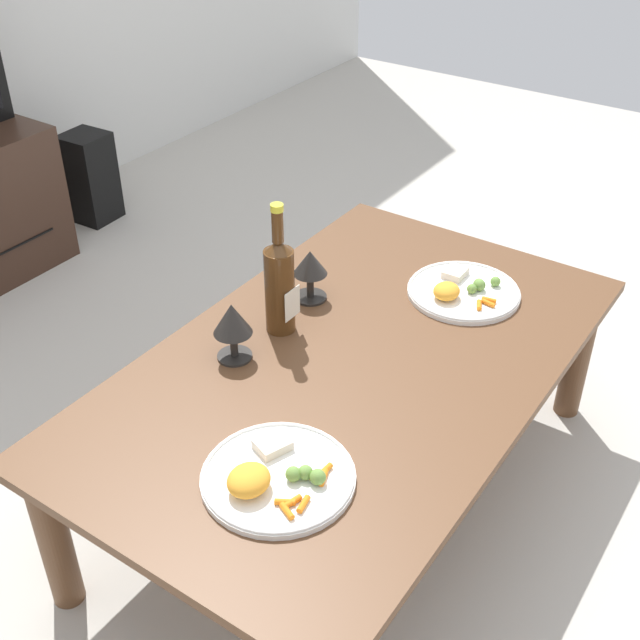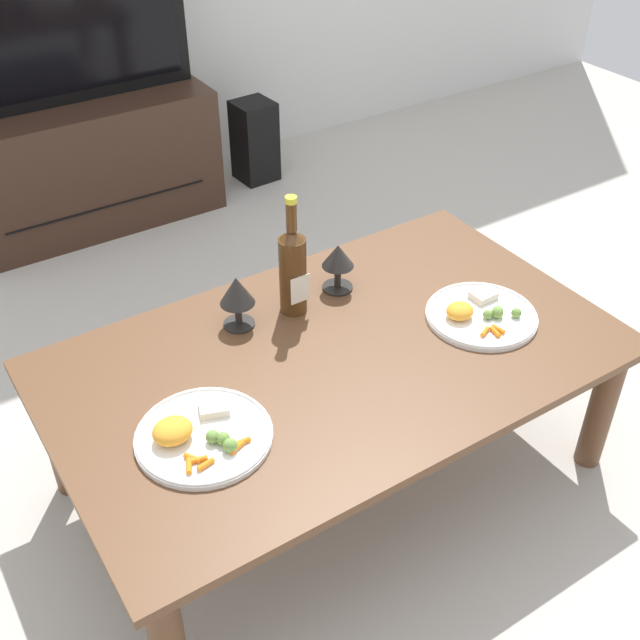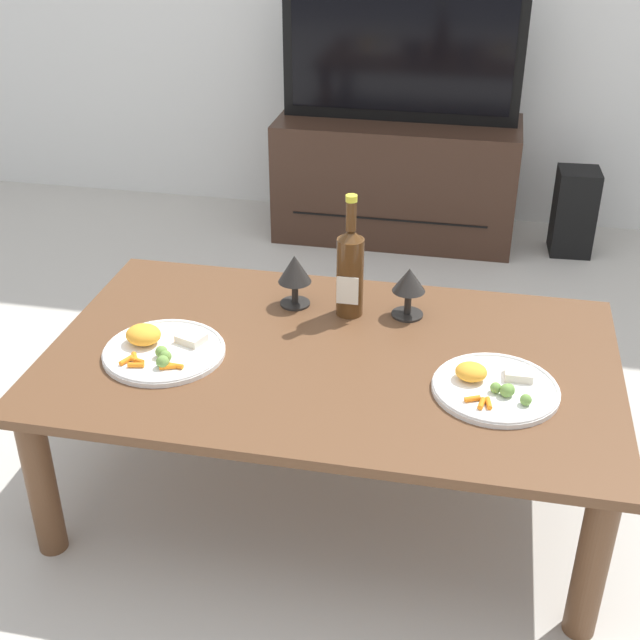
# 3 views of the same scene
# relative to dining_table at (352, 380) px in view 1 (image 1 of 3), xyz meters

# --- Properties ---
(ground_plane) EXTENTS (6.40, 6.40, 0.00)m
(ground_plane) POSITION_rel_dining_table_xyz_m (0.00, 0.00, -0.37)
(ground_plane) COLOR #B7B2A8
(dining_table) EXTENTS (1.38, 0.82, 0.43)m
(dining_table) POSITION_rel_dining_table_xyz_m (0.00, 0.00, 0.00)
(dining_table) COLOR brown
(dining_table) RESTS_ON ground_plane
(floor_speaker) EXTENTS (0.17, 0.17, 0.36)m
(floor_speaker) POSITION_rel_dining_table_xyz_m (0.70, 1.69, -0.19)
(floor_speaker) COLOR black
(floor_speaker) RESTS_ON ground_plane
(wine_bottle) EXTENTS (0.07, 0.07, 0.33)m
(wine_bottle) POSITION_rel_dining_table_xyz_m (0.01, 0.21, 0.19)
(wine_bottle) COLOR #4C2D14
(wine_bottle) RESTS_ON dining_table
(goblet_left) EXTENTS (0.09, 0.09, 0.14)m
(goblet_left) POSITION_rel_dining_table_xyz_m (-0.14, 0.23, 0.16)
(goblet_left) COLOR black
(goblet_left) RESTS_ON dining_table
(goblet_right) EXTENTS (0.09, 0.09, 0.14)m
(goblet_right) POSITION_rel_dining_table_xyz_m (0.16, 0.23, 0.15)
(goblet_right) COLOR black
(goblet_right) RESTS_ON dining_table
(dinner_plate_left) EXTENTS (0.30, 0.30, 0.06)m
(dinner_plate_left) POSITION_rel_dining_table_xyz_m (-0.40, -0.08, 0.07)
(dinner_plate_left) COLOR white
(dinner_plate_left) RESTS_ON dining_table
(dinner_plate_right) EXTENTS (0.29, 0.29, 0.05)m
(dinner_plate_right) POSITION_rel_dining_table_xyz_m (0.39, -0.08, 0.07)
(dinner_plate_right) COLOR white
(dinner_plate_right) RESTS_ON dining_table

